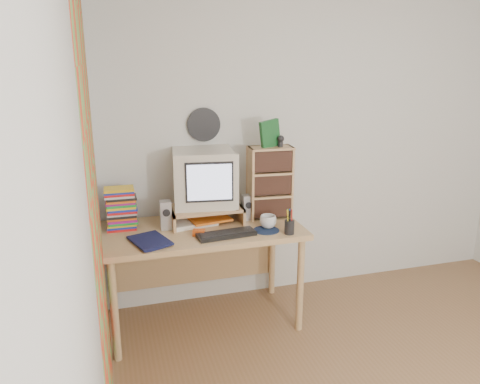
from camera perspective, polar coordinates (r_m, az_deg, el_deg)
back_wall at (r=3.86m, az=9.27°, el=6.02°), size 3.50×0.00×3.50m
left_wall at (r=1.81m, az=-18.59°, el=-6.26°), size 0.00×3.50×3.50m
curtain at (r=2.29m, az=-17.02°, el=-4.07°), size 0.00×2.20×2.20m
wall_disc at (r=3.51m, az=-4.44°, el=8.18°), size 0.25×0.02×0.25m
desk at (r=3.43m, az=-4.79°, el=-6.13°), size 1.40×0.70×0.75m
monitor_riser at (r=3.40m, az=-4.18°, el=-2.25°), size 0.52×0.30×0.12m
crt_monitor at (r=3.38m, az=-4.36°, el=1.70°), size 0.48×0.48×0.41m
speaker_left at (r=3.30m, az=-9.04°, el=-2.80°), size 0.08×0.08×0.20m
speaker_right at (r=3.45m, az=0.88°, el=-1.89°), size 0.07×0.07×0.19m
keyboard at (r=3.16m, az=-1.66°, el=-5.18°), size 0.41×0.17×0.03m
dvd_stack at (r=3.36m, az=-14.26°, el=-2.08°), size 0.20×0.14×0.28m
cd_rack at (r=3.47m, az=3.70°, el=1.16°), size 0.33×0.19×0.54m
mug at (r=3.31m, az=3.44°, el=-3.64°), size 0.13×0.13×0.09m
diary at (r=3.07m, az=-12.73°, el=-6.04°), size 0.30×0.26×0.05m
mousepad at (r=3.27m, az=3.21°, el=-4.68°), size 0.22×0.22×0.00m
pen_cup at (r=3.20m, az=6.05°, el=-3.96°), size 0.08×0.08×0.13m
papers at (r=3.42m, az=-5.15°, el=-3.45°), size 0.36×0.29×0.04m
red_box at (r=3.19m, az=-5.03°, el=-4.95°), size 0.09×0.07×0.04m
game_box at (r=3.39m, az=3.67°, el=7.11°), size 0.15×0.07×0.19m
webcam at (r=3.41m, az=4.97°, el=6.20°), size 0.05×0.05×0.09m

